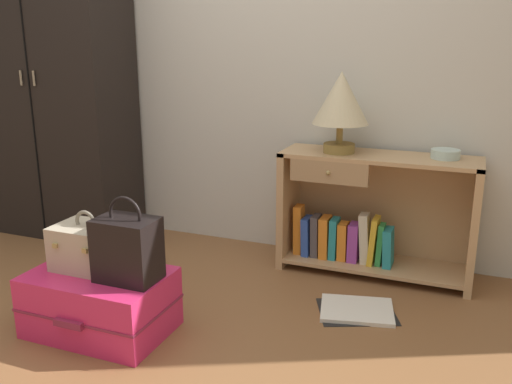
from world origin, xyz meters
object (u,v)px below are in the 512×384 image
suitcase_large (100,302)px  train_case (88,246)px  bottle (27,299)px  open_book_on_floor (357,310)px  bowl (445,154)px  handbag (127,249)px  table_lamp (341,101)px  wardrobe (55,76)px  bookshelf (368,216)px

suitcase_large → train_case: (-0.08, 0.04, 0.24)m
bottle → open_book_on_floor: bearing=23.7°
suitcase_large → open_book_on_floor: (1.04, 0.60, -0.13)m
bowl → suitcase_large: size_ratio=0.24×
bowl → bottle: 2.19m
bowl → handbag: (-1.19, -1.14, -0.28)m
table_lamp → bowl: size_ratio=2.94×
suitcase_large → train_case: bearing=152.5°
suitcase_large → open_book_on_floor: suitcase_large is taller
wardrobe → train_case: wardrobe is taller
wardrobe → bottle: 1.59m
table_lamp → handbag: table_lamp is taller
suitcase_large → bottle: suitcase_large is taller
bookshelf → handbag: (-0.82, -1.12, 0.10)m
bookshelf → train_case: (-1.06, -1.08, 0.06)m
table_lamp → open_book_on_floor: table_lamp is taller
suitcase_large → open_book_on_floor: bearing=30.0°
table_lamp → handbag: size_ratio=1.17×
bowl → suitcase_large: 1.86m
suitcase_large → open_book_on_floor: size_ratio=1.40×
open_book_on_floor → suitcase_large: bearing=-150.0°
bookshelf → table_lamp: bearing=-170.2°
wardrobe → train_case: 1.56m
bookshelf → train_case: bookshelf is taller
suitcase_large → table_lamp: bearing=53.4°
table_lamp → bottle: (-1.20, -1.12, -0.86)m
open_book_on_floor → wardrobe: bearing=167.9°
wardrobe → bookshelf: bearing=1.8°
handbag → bowl: bearing=43.7°
bowl → train_case: size_ratio=0.52×
suitcase_large → train_case: train_case is taller
suitcase_large → wardrobe: bearing=135.2°
table_lamp → bowl: (0.55, 0.05, -0.26)m
handbag → wardrobe: bearing=139.3°
wardrobe → open_book_on_floor: (2.10, -0.45, -1.04)m
wardrobe → train_case: (0.99, -1.01, -0.67)m
suitcase_large → open_book_on_floor: 1.21m
handbag → suitcase_large: bearing=179.9°
bookshelf → bowl: size_ratio=7.11×
table_lamp → handbag: bearing=-120.6°
bottle → table_lamp: bearing=42.9°
bowl → handbag: bearing=-136.3°
wardrobe → table_lamp: size_ratio=4.81×
wardrobe → bowl: (2.42, 0.09, -0.35)m
bookshelf → handbag: 1.39m
bookshelf → train_case: 1.51m
train_case → open_book_on_floor: (1.12, 0.56, -0.37)m
bookshelf → bottle: bookshelf is taller
open_book_on_floor → handbag: bearing=-145.5°
bookshelf → suitcase_large: bookshelf is taller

